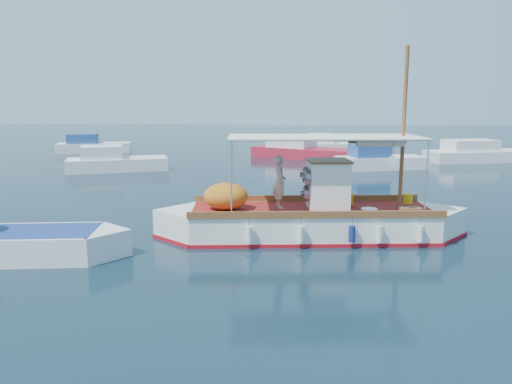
{
  "coord_description": "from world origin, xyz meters",
  "views": [
    {
      "loc": [
        -0.68,
        -15.49,
        4.38
      ],
      "look_at": [
        -1.29,
        0.0,
        1.55
      ],
      "focal_mm": 35.0,
      "sensor_mm": 36.0,
      "label": 1
    }
  ],
  "objects": [
    {
      "name": "fishing_caique",
      "position": [
        0.44,
        0.43,
        0.55
      ],
      "size": [
        10.28,
        3.28,
        6.28
      ],
      "rotation": [
        0.0,
        0.0,
        0.07
      ],
      "color": "white",
      "rests_on": "ground"
    },
    {
      "name": "ground",
      "position": [
        0.0,
        0.0,
        0.0
      ],
      "size": [
        160.0,
        160.0,
        0.0
      ],
      "primitive_type": "plane",
      "color": "black",
      "rests_on": "ground"
    },
    {
      "name": "bg_boat_ne",
      "position": [
        6.06,
        17.32,
        0.49
      ],
      "size": [
        6.1,
        3.47,
        1.8
      ],
      "rotation": [
        0.0,
        0.0,
        0.23
      ],
      "color": "silver",
      "rests_on": "ground"
    },
    {
      "name": "bg_boat_far_w",
      "position": [
        -16.69,
        27.25,
        0.49
      ],
      "size": [
        6.51,
        3.74,
        1.8
      ],
      "rotation": [
        0.0,
        0.0,
        0.25
      ],
      "color": "silver",
      "rests_on": "ground"
    },
    {
      "name": "bg_boat_nw",
      "position": [
        -10.99,
        15.78,
        0.49
      ],
      "size": [
        6.63,
        4.2,
        1.8
      ],
      "rotation": [
        0.0,
        0.0,
        0.32
      ],
      "color": "silver",
      "rests_on": "ground"
    },
    {
      "name": "bg_boat_n",
      "position": [
        1.4,
        23.55,
        0.49
      ],
      "size": [
        8.62,
        6.42,
        1.8
      ],
      "rotation": [
        0.0,
        0.0,
        -0.5
      ],
      "color": "#A81C2F",
      "rests_on": "ground"
    },
    {
      "name": "dinghy",
      "position": [
        -8.39,
        -2.23,
        0.36
      ],
      "size": [
        7.08,
        2.52,
        1.74
      ],
      "rotation": [
        0.0,
        0.0,
        0.1
      ],
      "color": "white",
      "rests_on": "ground"
    },
    {
      "name": "bg_boat_e",
      "position": [
        14.57,
        21.81,
        0.49
      ],
      "size": [
        9.21,
        4.38,
        1.8
      ],
      "rotation": [
        0.0,
        0.0,
        0.21
      ],
      "color": "silver",
      "rests_on": "ground"
    },
    {
      "name": "bg_boat_far_n",
      "position": [
        3.86,
        28.14,
        0.49
      ],
      "size": [
        5.38,
        2.14,
        1.8
      ],
      "rotation": [
        0.0,
        0.0,
        -0.03
      ],
      "color": "silver",
      "rests_on": "ground"
    }
  ]
}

